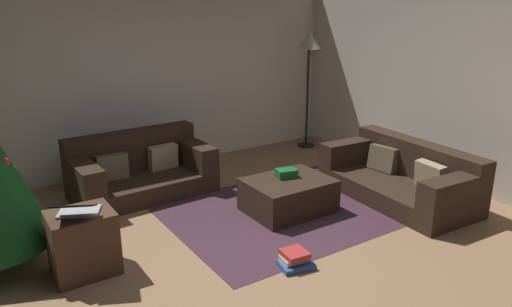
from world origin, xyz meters
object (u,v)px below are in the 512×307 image
laptop (77,210)px  ottoman (288,195)px  couch_right (402,177)px  couch_left (140,170)px  corner_lamp (309,50)px  tv_remote (291,172)px  side_table (83,243)px  book_stack (295,260)px  gift_box (286,173)px

laptop → ottoman: bearing=2.9°
couch_right → laptop: size_ratio=3.90×
couch_left → ottoman: size_ratio=1.83×
ottoman → corner_lamp: 2.91m
tv_remote → side_table: 2.39m
ottoman → tv_remote: (0.16, 0.16, 0.19)m
laptop → book_stack: (1.58, -0.87, -0.54)m
gift_box → corner_lamp: corner_lamp is taller
laptop → corner_lamp: corner_lamp is taller
book_stack → couch_left: bearing=101.8°
book_stack → gift_box: bearing=56.9°
couch_right → tv_remote: size_ratio=11.69×
side_table → gift_box: bearing=3.7°
tv_remote → book_stack: (-0.82, -1.14, -0.31)m
gift_box → side_table: (-2.25, -0.15, -0.14)m
couch_right → gift_box: size_ratio=8.44×
corner_lamp → laptop: bearing=-153.7°
book_stack → corner_lamp: corner_lamp is taller
tv_remote → couch_right: bearing=3.8°
couch_right → book_stack: bearing=108.6°
ottoman → tv_remote: tv_remote is taller
couch_right → laptop: laptop is taller
gift_box → side_table: 2.26m
couch_right → corner_lamp: (0.42, 2.30, 1.27)m
ottoman → couch_left: bearing=129.3°
laptop → book_stack: size_ratio=1.45×
couch_right → book_stack: (-2.02, -0.55, -0.19)m
side_table → book_stack: size_ratio=1.67×
gift_box → tv_remote: 0.15m
laptop → couch_left: bearing=55.2°
tv_remote → side_table: side_table is taller
ottoman → side_table: side_table is taller
side_table → couch_right: bearing=-5.9°
laptop → tv_remote: bearing=6.4°
couch_left → tv_remote: (1.33, -1.27, 0.10)m
side_table → tv_remote: bearing=5.2°
book_stack → side_table: bearing=149.3°
corner_lamp → side_table: bearing=-154.2°
couch_left → side_table: size_ratio=3.00×
couch_right → book_stack: couch_right is taller
ottoman → gift_box: gift_box is taller
couch_right → side_table: bearing=87.3°
ottoman → laptop: (-2.24, -0.11, 0.42)m
ottoman → side_table: bearing=-178.4°
couch_right → gift_box: bearing=71.9°
couch_right → laptop: 3.63m
gift_box → corner_lamp: 2.73m
gift_box → couch_left: bearing=131.8°
ottoman → book_stack: (-0.66, -0.98, -0.12)m
gift_box → tv_remote: bearing=29.2°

